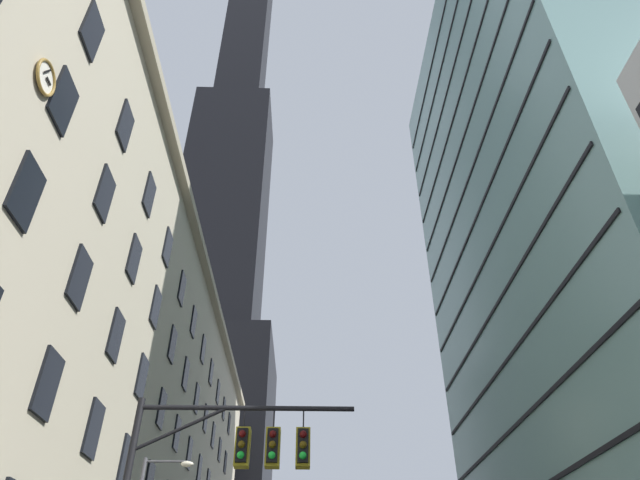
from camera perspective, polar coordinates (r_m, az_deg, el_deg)
station_building at (r=43.90m, az=-25.67°, el=-16.39°), size 17.64×68.86×26.89m
dark_skyscraper at (r=110.86m, az=-10.57°, el=-2.54°), size 24.25×24.25×204.67m
glass_office_midrise at (r=48.44m, az=25.30°, el=2.21°), size 16.78×33.09×56.78m
traffic_signal_mast at (r=16.22m, az=-9.24°, el=-22.31°), size 6.28×0.63×6.70m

